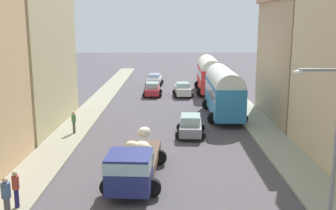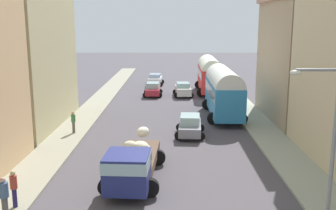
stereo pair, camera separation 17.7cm
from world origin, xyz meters
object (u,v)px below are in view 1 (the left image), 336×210
at_px(car_1, 154,79).
at_px(parked_bus_1, 209,73).
at_px(pedestrian_3, 6,197).
at_px(cargo_truck_0, 134,163).
at_px(streetlamp_near, 329,133).
at_px(parked_bus_0, 223,90).
at_px(pedestrian_4, 15,188).
at_px(pedestrian_1, 73,121).
at_px(car_2, 190,125).
at_px(car_3, 182,89).
at_px(car_0, 152,89).

bearing_deg(car_1, parked_bus_1, -41.09).
bearing_deg(pedestrian_3, cargo_truck_0, 37.47).
bearing_deg(pedestrian_3, streetlamp_near, -1.27).
height_order(parked_bus_0, streetlamp_near, streetlamp_near).
xyz_separation_m(parked_bus_1, pedestrian_4, (-11.40, -30.00, -1.28)).
bearing_deg(pedestrian_1, car_2, -1.16).
distance_m(cargo_truck_0, car_1, 32.96).
relative_size(parked_bus_1, car_2, 2.39).
bearing_deg(cargo_truck_0, car_3, 82.33).
distance_m(cargo_truck_0, streetlamp_near, 9.31).
bearing_deg(car_0, streetlamp_near, -74.60).
relative_size(pedestrian_3, streetlamp_near, 0.30).
relative_size(car_0, car_2, 1.02).
xyz_separation_m(car_0, car_1, (-0.03, 7.93, 0.01)).
relative_size(car_3, pedestrian_3, 1.96).
height_order(cargo_truck_0, pedestrian_3, cargo_truck_0).
relative_size(parked_bus_1, pedestrian_4, 4.95).
relative_size(car_3, pedestrian_1, 2.12).
xyz_separation_m(parked_bus_0, parked_bus_1, (0.01, 12.27, -0.03)).
bearing_deg(cargo_truck_0, car_0, 90.15).
bearing_deg(parked_bus_0, pedestrian_4, -122.72).
height_order(parked_bus_0, cargo_truck_0, parked_bus_0).
distance_m(car_0, car_3, 3.41).
height_order(cargo_truck_0, pedestrian_4, cargo_truck_0).
bearing_deg(parked_bus_1, pedestrian_4, -110.81).
bearing_deg(car_0, car_2, -78.14).
xyz_separation_m(cargo_truck_0, streetlamp_near, (7.94, -4.04, 2.69)).
relative_size(pedestrian_1, streetlamp_near, 0.27).
height_order(car_1, car_2, car_2).
height_order(parked_bus_1, pedestrian_3, parked_bus_1).
bearing_deg(cargo_truck_0, parked_bus_1, 76.49).
distance_m(parked_bus_0, streetlamp_near, 19.06).
bearing_deg(car_3, cargo_truck_0, -97.67).
bearing_deg(car_2, pedestrian_4, -125.04).
xyz_separation_m(car_0, streetlamp_near, (8.01, -29.07, 3.09)).
bearing_deg(pedestrian_4, cargo_truck_0, 30.04).
bearing_deg(pedestrian_1, parked_bus_0, 26.65).
xyz_separation_m(cargo_truck_0, car_0, (-0.06, 25.03, -0.40)).
relative_size(parked_bus_1, car_3, 2.41).
height_order(car_0, pedestrian_3, pedestrian_3).
relative_size(parked_bus_1, pedestrian_3, 4.73).
bearing_deg(car_3, car_1, 112.65).
bearing_deg(car_0, pedestrian_1, -107.72).
xyz_separation_m(parked_bus_1, car_1, (-6.62, 5.77, -1.56)).
xyz_separation_m(pedestrian_3, pedestrian_4, (0.03, 0.94, -0.02)).
distance_m(cargo_truck_0, car_3, 24.98).
distance_m(car_0, streetlamp_near, 30.31).
height_order(pedestrian_1, pedestrian_3, pedestrian_3).
bearing_deg(pedestrian_3, pedestrian_4, 88.31).
distance_m(car_0, pedestrian_3, 29.19).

